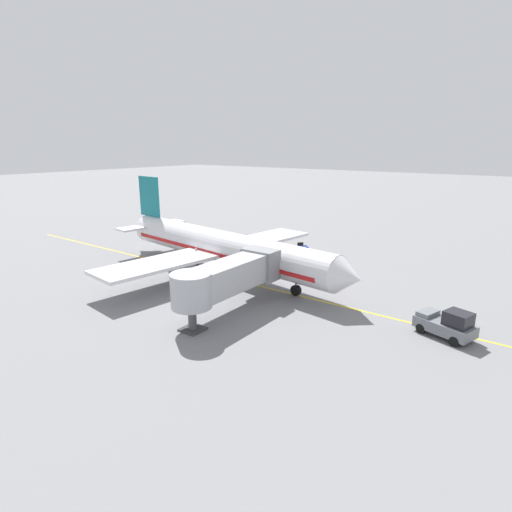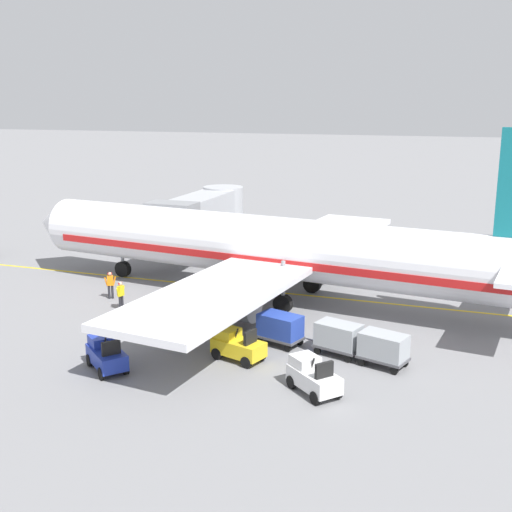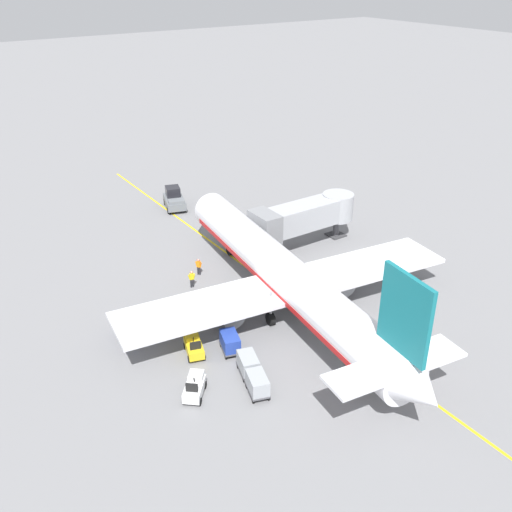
# 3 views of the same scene
# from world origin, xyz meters

# --- Properties ---
(ground_plane) EXTENTS (400.00, 400.00, 0.00)m
(ground_plane) POSITION_xyz_m (0.00, 0.00, 0.00)
(ground_plane) COLOR slate
(gate_lead_in_line) EXTENTS (0.24, 80.00, 0.01)m
(gate_lead_in_line) POSITION_xyz_m (0.00, 0.00, 0.00)
(gate_lead_in_line) COLOR gold
(gate_lead_in_line) RESTS_ON ground
(parked_airliner) EXTENTS (30.41, 37.33, 10.63)m
(parked_airliner) POSITION_xyz_m (-1.33, -1.79, 3.19)
(parked_airliner) COLOR silver
(parked_airliner) RESTS_ON ground
(jet_bridge) EXTENTS (12.27, 3.50, 4.98)m
(jet_bridge) POSITION_xyz_m (7.68, 6.96, 3.45)
(jet_bridge) COLOR #A8AAAF
(jet_bridge) RESTS_ON ground
(baggage_tug_lead) EXTENTS (2.52, 2.69, 1.62)m
(baggage_tug_lead) POSITION_xyz_m (-14.08, 2.04, 0.71)
(baggage_tug_lead) COLOR #1E339E
(baggage_tug_lead) RESTS_ON ground
(baggage_tug_trailing) EXTENTS (1.91, 2.74, 1.62)m
(baggage_tug_trailing) POSITION_xyz_m (-11.06, -3.15, 0.71)
(baggage_tug_trailing) COLOR gold
(baggage_tug_trailing) RESTS_ON ground
(baggage_tug_spare) EXTENTS (2.54, 2.68, 1.62)m
(baggage_tug_spare) POSITION_xyz_m (-13.30, -7.39, 0.71)
(baggage_tug_spare) COLOR silver
(baggage_tug_spare) RESTS_ON ground
(baggage_cart_front) EXTENTS (1.90, 2.97, 1.58)m
(baggage_cart_front) POSITION_xyz_m (-8.60, -4.52, 0.95)
(baggage_cart_front) COLOR #4C4C51
(baggage_cart_front) RESTS_ON ground
(baggage_cart_second_in_train) EXTENTS (1.90, 2.97, 1.58)m
(baggage_cart_second_in_train) POSITION_xyz_m (-8.92, -7.54, 0.95)
(baggage_cart_second_in_train) COLOR #4C4C51
(baggage_cart_second_in_train) RESTS_ON ground
(baggage_cart_third_in_train) EXTENTS (1.90, 2.97, 1.58)m
(baggage_cart_third_in_train) POSITION_xyz_m (-9.60, -9.77, 0.95)
(baggage_cart_third_in_train) COLOR #4C4C51
(baggage_cart_third_in_train) RESTS_ON ground
(ground_crew_wing_walker) EXTENTS (0.46, 0.66, 1.69)m
(ground_crew_wing_walker) POSITION_xyz_m (-4.63, 7.66, 0.95)
(ground_crew_wing_walker) COLOR #232328
(ground_crew_wing_walker) RESTS_ON ground
(ground_crew_loader) EXTENTS (0.73, 0.29, 1.69)m
(ground_crew_loader) POSITION_xyz_m (-6.32, 5.91, 0.95)
(ground_crew_loader) COLOR #232328
(ground_crew_loader) RESTS_ON ground
(ground_crew_marshaller) EXTENTS (0.37, 0.70, 1.69)m
(ground_crew_marshaller) POSITION_xyz_m (-4.03, 1.14, 0.95)
(ground_crew_marshaller) COLOR #232328
(ground_crew_marshaller) RESTS_ON ground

